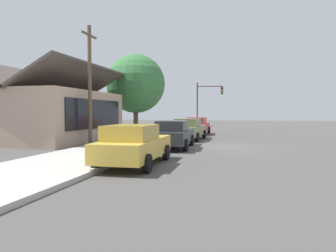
% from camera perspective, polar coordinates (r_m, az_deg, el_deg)
% --- Properties ---
extents(ground_plane, '(120.00, 120.00, 0.00)m').
position_cam_1_polar(ground_plane, '(19.23, 9.68, -3.70)').
color(ground_plane, '#4C4947').
extents(sidewalk_curb, '(60.00, 4.20, 0.16)m').
position_cam_1_polar(sidewalk_curb, '(20.37, -6.26, -3.10)').
color(sidewalk_curb, '#B2AFA8').
rests_on(sidewalk_curb, ground).
extents(car_mustard, '(4.85, 2.14, 1.59)m').
position_cam_1_polar(car_mustard, '(12.33, -6.14, -3.35)').
color(car_mustard, gold).
rests_on(car_mustard, ground).
extents(car_charcoal, '(4.95, 2.15, 1.59)m').
position_cam_1_polar(car_charcoal, '(18.10, 1.00, -1.46)').
color(car_charcoal, '#2D3035').
rests_on(car_charcoal, ground).
extents(car_olive, '(4.93, 2.10, 1.59)m').
position_cam_1_polar(car_olive, '(23.45, 3.81, -0.55)').
color(car_olive, olive).
rests_on(car_olive, ground).
extents(car_cherry, '(4.85, 2.00, 1.59)m').
position_cam_1_polar(car_cherry, '(29.07, 5.32, 0.05)').
color(car_cherry, red).
rests_on(car_cherry, ground).
extents(storefront_building, '(10.41, 6.75, 5.38)m').
position_cam_1_polar(storefront_building, '(24.15, -19.76, 2.00)').
color(storefront_building, tan).
rests_on(storefront_building, ground).
extents(shade_tree, '(5.47, 5.47, 7.45)m').
position_cam_1_polar(shade_tree, '(29.79, -5.87, 7.59)').
color(shade_tree, brown).
rests_on(shade_tree, ground).
extents(traffic_light_main, '(0.37, 2.79, 5.20)m').
position_cam_1_polar(traffic_light_main, '(33.84, 7.09, 4.92)').
color(traffic_light_main, '#383833').
rests_on(traffic_light_main, ground).
extents(utility_pole_wooden, '(1.80, 0.24, 7.50)m').
position_cam_1_polar(utility_pole_wooden, '(20.65, -13.95, 7.61)').
color(utility_pole_wooden, brown).
rests_on(utility_pole_wooden, ground).
extents(fire_hydrant_red, '(0.22, 0.22, 0.71)m').
position_cam_1_polar(fire_hydrant_red, '(15.21, -7.66, -3.45)').
color(fire_hydrant_red, red).
rests_on(fire_hydrant_red, sidewalk_curb).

